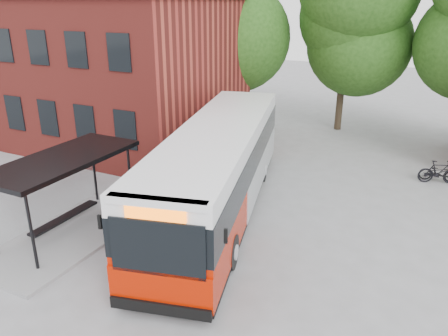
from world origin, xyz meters
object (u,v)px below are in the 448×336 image
at_px(city_bus, 219,169).
at_px(bicycle_0, 438,172).
at_px(bus_shelter, 67,195).
at_px(bicycle_1, 439,172).

distance_m(city_bus, bicycle_0, 10.63).
bearing_deg(bus_shelter, city_bus, 45.27).
bearing_deg(city_bus, bicycle_0, 28.87).
distance_m(bus_shelter, bicycle_0, 16.21).
height_order(bus_shelter, bicycle_0, bus_shelter).
bearing_deg(bicycle_0, bus_shelter, 125.13).
bearing_deg(bicycle_1, bus_shelter, 114.41).
bearing_deg(city_bus, bicycle_1, 27.69).
relative_size(bus_shelter, bicycle_1, 3.89).
height_order(city_bus, bicycle_0, city_bus).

